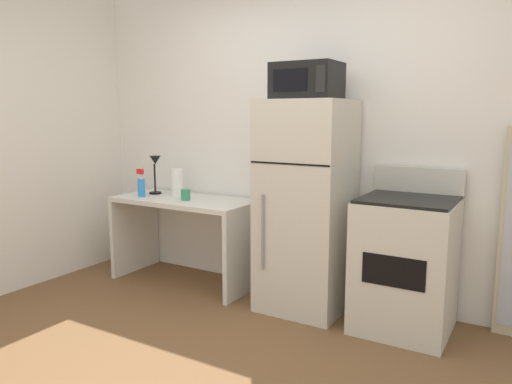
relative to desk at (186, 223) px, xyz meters
name	(u,v)px	position (x,y,z in m)	size (l,w,h in m)	color
wall_back_white	(316,136)	(1.07, 0.37, 0.77)	(5.00, 0.10, 2.60)	white
desk	(186,223)	(0.00, 0.00, 0.00)	(1.27, 0.59, 0.75)	silver
desk_lamp	(155,168)	(-0.36, 0.03, 0.46)	(0.14, 0.12, 0.35)	black
paper_towel_roll	(177,182)	(-0.16, 0.09, 0.34)	(0.11, 0.11, 0.24)	white
coffee_mug	(186,195)	(0.07, -0.08, 0.27)	(0.08, 0.08, 0.10)	#338C66
spray_bottle	(141,186)	(-0.38, -0.13, 0.32)	(0.06, 0.06, 0.25)	#2D8CEA
refrigerator	(306,207)	(1.16, 0.00, 0.26)	(0.62, 0.62, 1.58)	beige
microwave	(307,81)	(1.16, -0.02, 1.18)	(0.46, 0.35, 0.26)	black
oven_range	(405,263)	(1.90, 0.00, -0.07)	(0.62, 0.61, 1.10)	beige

